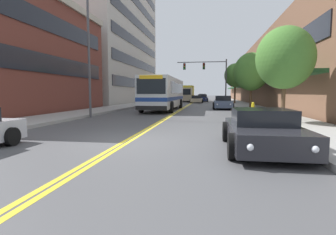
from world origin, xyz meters
The scene contains 21 objects.
ground_plane centered at (0.00, 37.00, 0.00)m, with size 240.00×240.00×0.00m, color #4C4C4F.
sidewalk_left centered at (-7.18, 37.00, 0.09)m, with size 3.36×106.00×0.18m.
sidewalk_right centered at (7.18, 37.00, 0.09)m, with size 3.36×106.00×0.18m.
centre_line centered at (0.00, 37.00, 0.00)m, with size 0.34×106.00×0.01m.
brick_storefront_left centered at (-13.59, 10.59, 4.82)m, with size 9.24×17.80×9.63m.
office_tower_left centered at (-15.09, 35.39, 11.54)m, with size 12.08×28.07×23.08m.
storefront_row_right centered at (13.09, 37.00, 4.33)m, with size 9.10×68.00×8.67m.
city_bus centered at (-1.61, 17.26, 1.76)m, with size 2.90×12.17×3.10m.
car_red_parked_left_near centered at (-4.30, 31.28, 0.62)m, with size 2.02×4.67×1.34m.
car_charcoal_parked_right_foreground centered at (4.42, -0.70, 0.58)m, with size 2.18×4.38×1.22m.
car_slate_blue_parked_right_mid centered at (4.28, 19.47, 0.65)m, with size 2.08×4.20×1.40m.
car_black_moving_lead centered at (1.30, 52.94, 0.68)m, with size 1.97×4.54×1.46m.
car_navy_moving_second centered at (1.56, 42.78, 0.66)m, with size 2.21×4.91×1.41m.
car_champagne_moving_third centered at (0.74, 36.23, 0.59)m, with size 2.15×4.32×1.28m.
box_truck centered at (-1.52, 42.43, 1.60)m, with size 2.79×7.62×3.09m.
traffic_signal_mast centered at (2.75, 29.95, 4.67)m, with size 7.15×0.38×6.50m.
street_lamp_left_near centered at (-5.00, 8.30, 4.95)m, with size 2.31×0.28×8.38m.
street_tree_right_near centered at (6.65, 5.64, 3.49)m, with size 2.90×2.90×4.92m.
street_tree_right_mid centered at (7.02, 19.03, 3.83)m, with size 3.48×3.48×5.58m.
street_tree_right_far centered at (6.62, 31.42, 4.28)m, with size 3.18×3.18×5.87m.
fire_hydrant centered at (5.95, 10.69, 0.61)m, with size 0.29×0.21×0.87m.
Camera 1 is at (2.83, -8.78, 1.71)m, focal length 28.00 mm.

